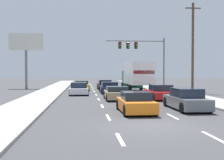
{
  "coord_description": "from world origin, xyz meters",
  "views": [
    {
      "loc": [
        -2.96,
        -12.71,
        2.37
      ],
      "look_at": [
        -0.46,
        13.5,
        1.62
      ],
      "focal_mm": 47.99,
      "sensor_mm": 36.0,
      "label": 1
    }
  ],
  "objects": [
    {
      "name": "car_gray",
      "position": [
        3.39,
        5.31,
        0.61
      ],
      "size": [
        1.82,
        4.58,
        1.33
      ],
      "color": "slate",
      "rests_on": "ground_plane"
    },
    {
      "name": "car_red",
      "position": [
        3.54,
        12.28,
        0.56
      ],
      "size": [
        1.94,
        4.47,
        1.26
      ],
      "color": "red",
      "rests_on": "ground_plane"
    },
    {
      "name": "sidewalk_left",
      "position": [
        -6.8,
        20.0,
        0.07
      ],
      "size": [
        3.1,
        80.0,
        0.14
      ],
      "primitive_type": "cube",
      "color": "#9E9E99",
      "rests_on": "ground_plane"
    },
    {
      "name": "car_black",
      "position": [
        -0.18,
        26.42,
        0.58
      ],
      "size": [
        1.91,
        4.64,
        1.27
      ],
      "color": "black",
      "rests_on": "ground_plane"
    },
    {
      "name": "lane_markings",
      "position": [
        0.0,
        22.61,
        0.0
      ],
      "size": [
        3.54,
        62.0,
        0.01
      ],
      "color": "silver",
      "rests_on": "ground_plane"
    },
    {
      "name": "ground_plane",
      "position": [
        0.0,
        25.0,
        0.0
      ],
      "size": [
        140.0,
        140.0,
        0.0
      ],
      "primitive_type": "plane",
      "color": "#3D3D3F"
    },
    {
      "name": "sidewalk_right",
      "position": [
        6.8,
        20.0,
        0.07
      ],
      "size": [
        3.1,
        80.0,
        0.14
      ],
      "primitive_type": "cube",
      "color": "#9E9E99",
      "rests_on": "ground_plane"
    },
    {
      "name": "traffic_signal_mast",
      "position": [
        4.95,
        30.34,
        5.62
      ],
      "size": [
        8.66,
        0.69,
        7.28
      ],
      "color": "#595B56",
      "rests_on": "ground_plane"
    },
    {
      "name": "utility_pole_mid",
      "position": [
        9.48,
        20.5,
        5.23
      ],
      "size": [
        1.8,
        0.28,
        10.18
      ],
      "color": "brown",
      "rests_on": "ground_plane"
    },
    {
      "name": "car_orange",
      "position": [
        0.01,
        4.22,
        0.55
      ],
      "size": [
        1.87,
        4.05,
        1.21
      ],
      "color": "orange",
      "rests_on": "ground_plane"
    },
    {
      "name": "car_navy",
      "position": [
        -0.16,
        19.84,
        0.56
      ],
      "size": [
        2.01,
        4.36,
        1.23
      ],
      "color": "#141E4C",
      "rests_on": "ground_plane"
    },
    {
      "name": "box_truck",
      "position": [
        3.15,
        21.31,
        1.97
      ],
      "size": [
        2.69,
        8.16,
        3.39
      ],
      "color": "white",
      "rests_on": "ground_plane"
    },
    {
      "name": "car_white",
      "position": [
        -3.44,
        18.16,
        0.57
      ],
      "size": [
        1.95,
        4.33,
        1.24
      ],
      "color": "white",
      "rests_on": "ground_plane"
    },
    {
      "name": "car_yellow",
      "position": [
        -3.19,
        24.97,
        0.56
      ],
      "size": [
        1.93,
        4.19,
        1.2
      ],
      "color": "yellow",
      "rests_on": "ground_plane"
    },
    {
      "name": "car_tan",
      "position": [
        -0.2,
        12.14,
        0.52
      ],
      "size": [
        2.0,
        4.05,
        1.12
      ],
      "color": "tan",
      "rests_on": "ground_plane"
    },
    {
      "name": "roadside_billboard",
      "position": [
        -11.08,
        30.81,
        5.67
      ],
      "size": [
        4.77,
        0.36,
        7.78
      ],
      "color": "slate",
      "rests_on": "ground_plane"
    }
  ]
}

